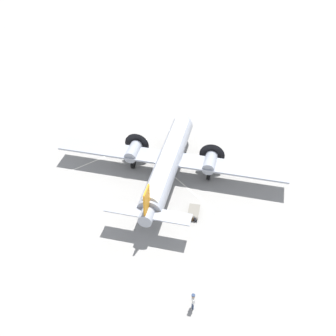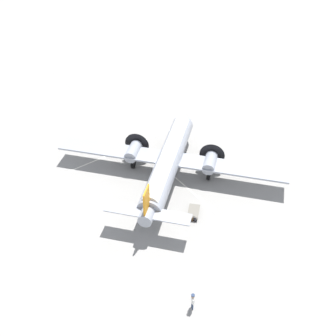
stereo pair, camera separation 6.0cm
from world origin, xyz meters
TOP-DOWN VIEW (x-y plane):
  - ground_plane at (0.00, 0.00)m, footprint 300.00×300.00m
  - apron_line_eastwest at (0.00, -0.80)m, footprint 120.00×0.16m
  - apron_line_northsouth at (7.56, 0.00)m, footprint 0.16×120.00m
  - airliner_main at (0.25, -0.30)m, footprint 20.66×18.96m
  - crew_foreground at (-13.83, 7.74)m, footprint 0.53×0.40m
  - suitcase_near_door at (-6.24, 1.78)m, footprint 0.49×0.16m
  - suitcase_upright_spare at (-6.51, 1.58)m, footprint 0.38×0.19m
  - baggage_cart at (-5.72, 1.07)m, footprint 2.21×2.26m

SIDE VIEW (x-z plane):
  - ground_plane at x=0.00m, z-range 0.00..0.00m
  - apron_line_eastwest at x=0.00m, z-range 0.00..0.01m
  - apron_line_northsouth at x=7.56m, z-range 0.00..0.01m
  - suitcase_near_door at x=-6.24m, z-range -0.02..0.45m
  - suitcase_upright_spare at x=-6.51m, z-range -0.02..0.45m
  - baggage_cart at x=-5.72m, z-range 0.00..0.56m
  - crew_foreground at x=-13.83m, z-range 0.22..1.98m
  - airliner_main at x=0.25m, z-range -0.32..5.17m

